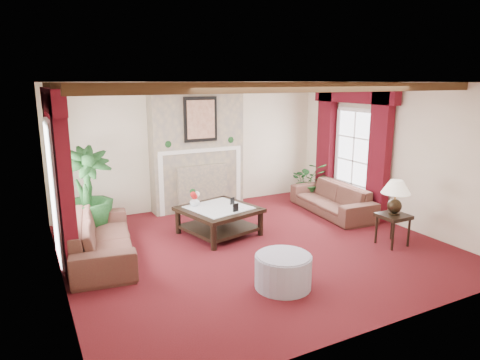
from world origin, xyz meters
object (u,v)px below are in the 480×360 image
sofa_right (332,194)px  coffee_table (219,221)px  side_table (392,230)px  ottoman (283,271)px  potted_palm (88,212)px  sofa_left (101,231)px

sofa_right → coffee_table: bearing=-83.3°
side_table → ottoman: size_ratio=0.70×
potted_palm → side_table: potted_palm is taller
sofa_left → side_table: bearing=-102.4°
sofa_left → side_table: sofa_left is taller
sofa_right → ottoman: (-2.73, -2.33, -0.18)m
sofa_right → potted_palm: potted_palm is taller
potted_palm → sofa_left: bearing=-87.9°
ottoman → side_table: bearing=9.9°
potted_palm → ottoman: (2.02, -3.22, -0.23)m
sofa_left → potted_palm: potted_palm is taller
sofa_right → coffee_table: 2.65m
potted_palm → coffee_table: bearing=-24.6°
sofa_right → ottoman: 3.59m
sofa_left → ottoman: bearing=-128.7°
sofa_left → ottoman: 2.93m
sofa_left → coffee_table: sofa_left is taller
potted_palm → ottoman: size_ratio=2.21×
coffee_table → ottoman: bearing=-105.9°
sofa_left → coffee_table: size_ratio=1.93×
side_table → sofa_right: bearing=82.5°
sofa_left → coffee_table: 2.08m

